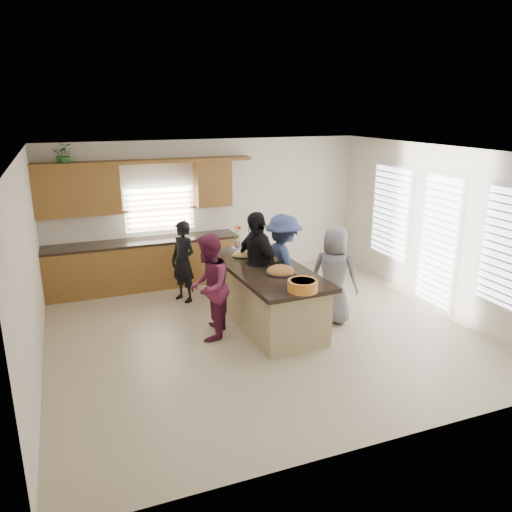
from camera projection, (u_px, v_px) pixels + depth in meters
name	position (u px, v px, depth m)	size (l,w,h in m)	color
floor	(263.00, 331.00, 7.92)	(6.50, 6.50, 0.00)	tan
room_shell	(264.00, 213.00, 7.37)	(6.52, 6.02, 2.81)	silver
back_cabinetry	(140.00, 242.00, 9.58)	(4.08, 0.66, 2.46)	brown
right_wall_glazing	(441.00, 233.00, 8.53)	(0.06, 4.00, 2.25)	white
island	(265.00, 295.00, 8.15)	(1.26, 2.74, 0.95)	tan
platter_front	(281.00, 272.00, 7.67)	(0.48, 0.48, 0.19)	black
platter_mid	(271.00, 259.00, 8.32)	(0.40, 0.40, 0.16)	black
platter_back	(242.00, 255.00, 8.55)	(0.37, 0.37, 0.15)	black
salad_bowl	(303.00, 285.00, 6.92)	(0.42, 0.42, 0.16)	orange
clear_cup	(303.00, 279.00, 7.31)	(0.08, 0.08, 0.09)	white
plate_stack	(237.00, 249.00, 8.91)	(0.19, 0.19, 0.05)	#B894D7
flower_vase	(238.00, 238.00, 8.85)	(0.14, 0.14, 0.45)	silver
potted_plant	(64.00, 155.00, 8.76)	(0.37, 0.32, 0.41)	#377A31
woman_left_back	(183.00, 262.00, 8.95)	(0.54, 0.35, 1.48)	black
woman_left_mid	(209.00, 287.00, 7.48)	(0.79, 0.62, 1.63)	maroon
woman_left_front	(256.00, 266.00, 8.16)	(1.07, 0.44, 1.82)	black
woman_right_back	(283.00, 264.00, 8.41)	(1.11, 0.64, 1.72)	navy
woman_right_front	(334.00, 275.00, 8.05)	(0.78, 0.51, 1.61)	slate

